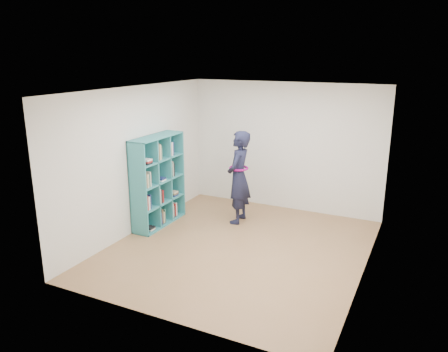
% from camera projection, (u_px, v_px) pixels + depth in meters
% --- Properties ---
extents(floor, '(4.50, 4.50, 0.00)m').
position_uv_depth(floor, '(239.00, 248.00, 7.28)').
color(floor, olive).
rests_on(floor, ground).
extents(ceiling, '(4.50, 4.50, 0.00)m').
position_uv_depth(ceiling, '(240.00, 90.00, 6.57)').
color(ceiling, white).
rests_on(ceiling, wall_back).
extents(wall_left, '(0.02, 4.50, 2.60)m').
position_uv_depth(wall_left, '(137.00, 160.00, 7.77)').
color(wall_left, white).
rests_on(wall_left, floor).
extents(wall_right, '(0.02, 4.50, 2.60)m').
position_uv_depth(wall_right, '(371.00, 190.00, 6.08)').
color(wall_right, white).
rests_on(wall_right, floor).
extents(wall_back, '(4.00, 0.02, 2.60)m').
position_uv_depth(wall_back, '(285.00, 147.00, 8.87)').
color(wall_back, white).
rests_on(wall_back, floor).
extents(wall_front, '(4.00, 0.02, 2.60)m').
position_uv_depth(wall_front, '(159.00, 220.00, 4.98)').
color(wall_front, white).
rests_on(wall_front, floor).
extents(bookshelf, '(0.37, 1.27, 1.70)m').
position_uv_depth(bookshelf, '(157.00, 182.00, 8.11)').
color(bookshelf, teal).
rests_on(bookshelf, floor).
extents(person, '(0.48, 0.68, 1.77)m').
position_uv_depth(person, '(239.00, 177.00, 8.20)').
color(person, black).
rests_on(person, floor).
extents(smartphone, '(0.04, 0.11, 0.14)m').
position_uv_depth(smartphone, '(233.00, 170.00, 8.30)').
color(smartphone, silver).
rests_on(smartphone, person).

